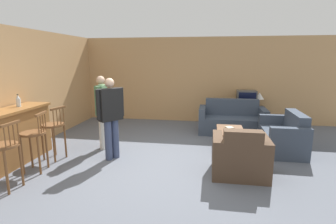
{
  "coord_description": "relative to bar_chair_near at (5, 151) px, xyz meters",
  "views": [
    {
      "loc": [
        0.78,
        -4.48,
        1.96
      ],
      "look_at": [
        -0.09,
        0.87,
        0.85
      ],
      "focal_mm": 28.0,
      "sensor_mm": 36.0,
      "label": 1
    }
  ],
  "objects": [
    {
      "name": "bar_chair_near",
      "position": [
        0.0,
        0.0,
        0.0
      ],
      "size": [
        0.43,
        0.43,
        1.06
      ],
      "color": "brown",
      "rests_on": "ground_plane"
    },
    {
      "name": "ground_plane",
      "position": [
        2.21,
        1.22,
        -0.6
      ],
      "size": [
        24.0,
        24.0,
        0.0
      ],
      "primitive_type": "plane",
      "color": "#565B66"
    },
    {
      "name": "loveseat_right",
      "position": [
        4.59,
        2.48,
        -0.29
      ],
      "size": [
        0.76,
        1.35,
        0.84
      ],
      "color": "#384251",
      "rests_on": "ground_plane"
    },
    {
      "name": "armchair_near",
      "position": [
        3.53,
        1.07,
        -0.28
      ],
      "size": [
        0.92,
        0.78,
        0.86
      ],
      "color": "#4C3828",
      "rests_on": "ground_plane"
    },
    {
      "name": "bottle",
      "position": [
        -0.68,
        1.23,
        0.55
      ],
      "size": [
        0.08,
        0.08,
        0.24
      ],
      "color": "silver",
      "rests_on": "bar_counter"
    },
    {
      "name": "couch_far",
      "position": [
        3.59,
        3.74,
        -0.28
      ],
      "size": [
        1.73,
        0.82,
        0.88
      ],
      "color": "#384251",
      "rests_on": "ground_plane"
    },
    {
      "name": "tv_unit",
      "position": [
        4.05,
        4.63,
        -0.32
      ],
      "size": [
        1.03,
        0.46,
        0.57
      ],
      "color": "#2D2319",
      "rests_on": "ground_plane"
    },
    {
      "name": "wall_back",
      "position": [
        2.21,
        4.93,
        0.7
      ],
      "size": [
        9.4,
        0.08,
        2.6
      ],
      "color": "tan",
      "rests_on": "ground_plane"
    },
    {
      "name": "bar_chair_mid",
      "position": [
        -0.0,
        0.67,
        0.0
      ],
      "size": [
        0.47,
        0.47,
        1.06
      ],
      "color": "brown",
      "rests_on": "ground_plane"
    },
    {
      "name": "table_lamp",
      "position": [
        4.42,
        4.63,
        0.27
      ],
      "size": [
        0.26,
        0.26,
        0.42
      ],
      "color": "brown",
      "rests_on": "tv_unit"
    },
    {
      "name": "person_by_window",
      "position": [
        0.69,
        2.01,
        0.3
      ],
      "size": [
        0.21,
        0.53,
        1.6
      ],
      "color": "silver",
      "rests_on": "ground_plane"
    },
    {
      "name": "bar_counter",
      "position": [
        -0.64,
        0.65,
        -0.08
      ],
      "size": [
        0.55,
        2.27,
        1.04
      ],
      "color": "brown",
      "rests_on": "ground_plane"
    },
    {
      "name": "person_by_counter",
      "position": [
        1.11,
        1.45,
        0.29
      ],
      "size": [
        0.42,
        0.48,
        1.6
      ],
      "color": "#384260",
      "rests_on": "ground_plane"
    },
    {
      "name": "book_on_table",
      "position": [
        3.45,
        2.54,
        -0.16
      ],
      "size": [
        0.22,
        0.22,
        0.03
      ],
      "color": "#B7AD99",
      "rests_on": "coffee_table"
    },
    {
      "name": "tv",
      "position": [
        4.05,
        4.63,
        0.2
      ],
      "size": [
        0.55,
        0.42,
        0.47
      ],
      "color": "#4C4C4C",
      "rests_on": "tv_unit"
    },
    {
      "name": "bar_chair_far",
      "position": [
        -0.0,
        1.25,
        0.0
      ],
      "size": [
        0.5,
        0.5,
        1.06
      ],
      "color": "brown",
      "rests_on": "ground_plane"
    },
    {
      "name": "wall_left",
      "position": [
        -0.97,
        2.58,
        0.7
      ],
      "size": [
        0.08,
        8.71,
        2.6
      ],
      "color": "tan",
      "rests_on": "ground_plane"
    },
    {
      "name": "coffee_table",
      "position": [
        3.46,
        2.42,
        -0.24
      ],
      "size": [
        0.57,
        0.92,
        0.43
      ],
      "color": "brown",
      "rests_on": "ground_plane"
    }
  ]
}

